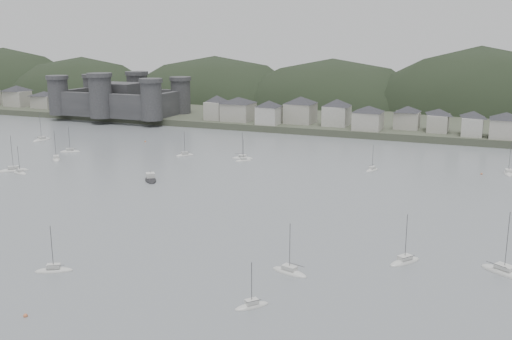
% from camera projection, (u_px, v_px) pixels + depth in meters
% --- Properties ---
extents(ground, '(900.00, 900.00, 0.00)m').
position_uv_depth(ground, '(83.00, 299.00, 96.42)').
color(ground, slate).
rests_on(ground, ground).
extents(far_shore_land, '(900.00, 250.00, 3.00)m').
position_uv_depth(far_shore_land, '(391.00, 104.00, 361.50)').
color(far_shore_land, '#383D2D').
rests_on(far_shore_land, ground).
extents(forested_ridge, '(851.55, 103.94, 102.57)m').
position_uv_depth(forested_ridge, '(391.00, 130.00, 339.54)').
color(forested_ridge, black).
rests_on(forested_ridge, ground).
extents(castle, '(66.00, 43.00, 20.00)m').
position_uv_depth(castle, '(120.00, 99.00, 300.55)').
color(castle, '#333335').
rests_on(castle, far_shore_land).
extents(waterfront_town, '(451.48, 28.46, 12.92)m').
position_uv_depth(waterfront_town, '(469.00, 120.00, 240.52)').
color(waterfront_town, '#9F9E92').
rests_on(waterfront_town, far_shore_land).
extents(moored_fleet, '(247.47, 152.18, 13.31)m').
position_uv_depth(moored_fleet, '(220.00, 188.00, 165.79)').
color(moored_fleet, beige).
rests_on(moored_fleet, ground).
extents(motor_launch_far, '(8.24, 9.06, 4.14)m').
position_uv_depth(motor_launch_far, '(151.00, 180.00, 175.22)').
color(motor_launch_far, black).
rests_on(motor_launch_far, ground).
extents(mooring_buoys, '(151.18, 138.97, 0.70)m').
position_uv_depth(mooring_buoys, '(292.00, 210.00, 145.05)').
color(mooring_buoys, '#C26840').
rests_on(mooring_buoys, ground).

